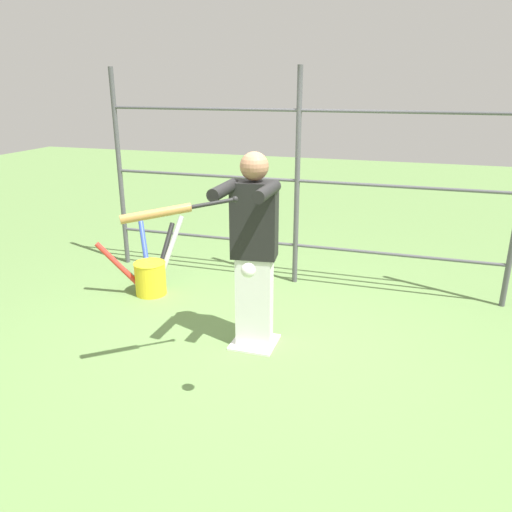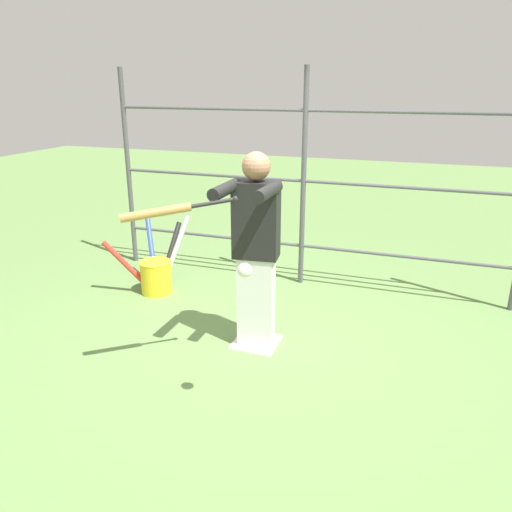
{
  "view_description": "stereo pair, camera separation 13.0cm",
  "coord_description": "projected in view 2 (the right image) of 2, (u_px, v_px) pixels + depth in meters",
  "views": [
    {
      "loc": [
        -1.26,
        3.92,
        2.29
      ],
      "look_at": [
        -0.15,
        0.43,
        1.02
      ],
      "focal_mm": 35.0,
      "sensor_mm": 36.0,
      "label": 1
    },
    {
      "loc": [
        -1.38,
        3.87,
        2.29
      ],
      "look_at": [
        -0.15,
        0.43,
        1.02
      ],
      "focal_mm": 35.0,
      "sensor_mm": 36.0,
      "label": 2
    }
  ],
  "objects": [
    {
      "name": "batter",
      "position": [
        256.0,
        246.0,
        4.31
      ],
      "size": [
        0.45,
        0.62,
        1.76
      ],
      "color": "silver",
      "rests_on": "ground"
    },
    {
      "name": "home_plate",
      "position": [
        256.0,
        342.0,
        4.64
      ],
      "size": [
        0.4,
        0.4,
        0.02
      ],
      "color": "white",
      "rests_on": "ground"
    },
    {
      "name": "ground_plane",
      "position": [
        256.0,
        343.0,
        4.64
      ],
      "size": [
        24.0,
        24.0,
        0.0
      ],
      "primitive_type": "plane",
      "color": "#608447"
    },
    {
      "name": "fence_backstop",
      "position": [
        303.0,
        181.0,
        5.65
      ],
      "size": [
        4.68,
        0.06,
        2.47
      ],
      "color": "#4C4C51",
      "rests_on": "ground"
    },
    {
      "name": "baseball_bat_swinging",
      "position": [
        166.0,
        211.0,
        3.61
      ],
      "size": [
        0.73,
        0.56,
        0.14
      ],
      "color": "black"
    },
    {
      "name": "bat_bucket",
      "position": [
        156.0,
        272.0,
        5.73
      ],
      "size": [
        0.8,
        0.87,
        0.84
      ],
      "color": "yellow",
      "rests_on": "ground"
    },
    {
      "name": "softball_in_flight",
      "position": [
        245.0,
        270.0,
        3.22
      ],
      "size": [
        0.1,
        0.1,
        0.1
      ],
      "color": "white"
    }
  ]
}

